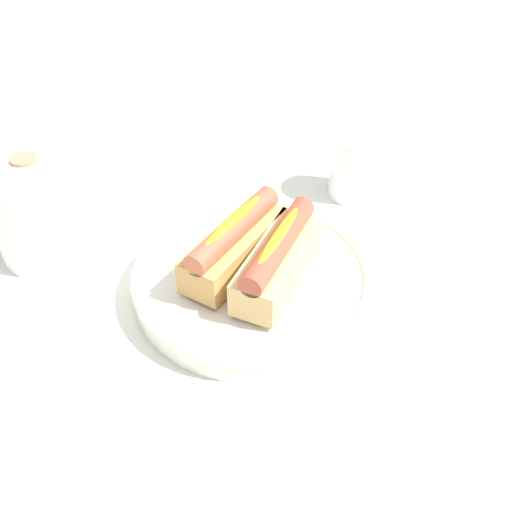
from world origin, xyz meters
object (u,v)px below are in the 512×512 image
at_px(hotdog_front, 278,258).
at_px(hotdog_back, 234,243).
at_px(water_glass, 354,169).
at_px(serving_bowl, 256,280).
at_px(paper_towel_roll, 38,208).

bearing_deg(hotdog_front, hotdog_back, 83.12).
distance_m(hotdog_front, water_glass, 0.25).
bearing_deg(serving_bowl, hotdog_front, -96.88).
distance_m(serving_bowl, hotdog_back, 0.05).
distance_m(water_glass, paper_towel_roll, 0.42).
bearing_deg(water_glass, hotdog_front, 175.07).
bearing_deg(serving_bowl, paper_towel_roll, 95.50).
distance_m(serving_bowl, paper_towel_roll, 0.28).
relative_size(hotdog_back, water_glass, 1.74).
height_order(serving_bowl, hotdog_front, hotdog_front).
xyz_separation_m(hotdog_front, hotdog_back, (0.01, 0.05, 0.00)).
relative_size(water_glass, paper_towel_roll, 0.67).
height_order(hotdog_back, water_glass, hotdog_back).
xyz_separation_m(serving_bowl, water_glass, (0.24, -0.05, 0.02)).
distance_m(hotdog_front, paper_towel_roll, 0.30).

